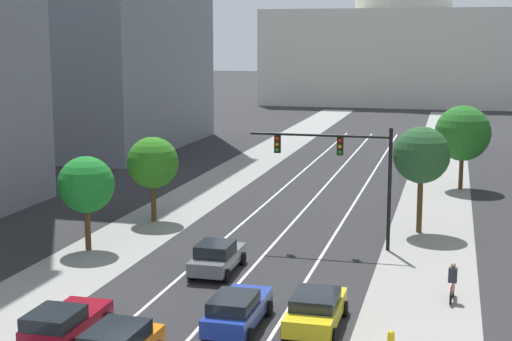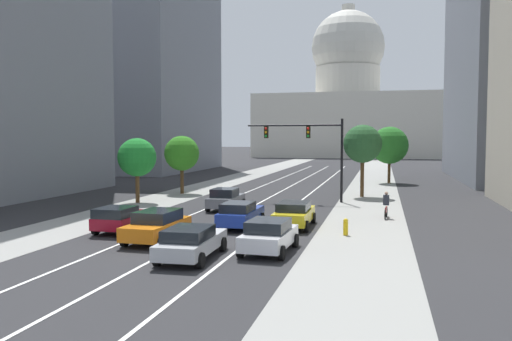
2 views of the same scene
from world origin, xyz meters
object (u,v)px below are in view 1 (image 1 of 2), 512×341
Objects in this scene: street_tree_near_left at (153,163)px; car_gray at (217,257)px; street_tree_near_right at (421,155)px; traffic_signal_mast at (344,161)px; car_blue at (237,310)px; street_tree_mid_left at (86,185)px; car_crimson at (64,322)px; cyclist at (453,282)px; car_yellow at (316,309)px; capitol_building at (403,24)px; street_tree_far_right at (463,133)px.

car_gray is at bearing -52.88° from street_tree_near_left.
street_tree_near_right is at bearing -41.57° from car_gray.
street_tree_near_left is (-12.27, 3.14, -1.07)m from traffic_signal_mast.
traffic_signal_mast reaches higher than car_gray.
car_blue is at bearing -109.59° from street_tree_near_right.
traffic_signal_mast is 13.83m from street_tree_mid_left.
street_tree_near_left reaches higher than car_crimson.
cyclist is (14.07, 8.28, 0.09)m from car_crimson.
street_tree_near_left is (-6.98, 9.22, 2.90)m from car_gray.
car_yellow is (2.97, 0.87, -0.01)m from car_blue.
traffic_signal_mast is 10.26m from cyclist.
street_tree_near_right is (17.06, 8.36, 1.00)m from street_tree_mid_left.
car_blue is 1.01× the size of car_yellow.
car_blue is 0.59× the size of traffic_signal_mast.
car_yellow is at bearing -67.73° from car_crimson.
car_gray is 2.52× the size of cyclist.
traffic_signal_mast is at bearing -131.03° from street_tree_near_right.
capitol_building is 97.68m from street_tree_near_left.
car_blue is at bearing -100.20° from traffic_signal_mast.
car_yellow is at bearing -101.02° from street_tree_near_right.
car_blue is at bearing 106.23° from car_yellow.
traffic_signal_mast is 1.46× the size of street_tree_near_left.
car_gray is at bearing 44.68° from car_yellow.
car_blue is 7.47m from car_gray.
car_crimson is 0.78× the size of street_tree_near_left.
street_tree_far_right is at bearing -82.93° from capitol_building.
street_tree_near_right is at bearing -31.30° from car_crimson.
street_tree_far_right is (11.57, 24.71, 3.46)m from car_gray.
capitol_building is 112.84m from car_yellow.
street_tree_near_right is at bearing -99.69° from street_tree_far_right.
car_crimson is at bearing 126.00° from cyclist.
capitol_building is 10.57× the size of car_gray.
traffic_signal_mast is at bearing 16.59° from street_tree_mid_left.
car_crimson is 13.15m from street_tree_mid_left.
car_yellow is 0.58× the size of traffic_signal_mast.
car_blue is 13.73m from traffic_signal_mast.
car_crimson is 0.81× the size of street_tree_mid_left.
capitol_building is at bearing -1.35° from car_gray.
car_blue is 3.09m from car_yellow.
car_blue is at bearing -105.25° from street_tree_far_right.
car_crimson is at bearing 112.59° from car_yellow.
car_crimson is at bearing 162.45° from car_gray.
car_gray is at bearing -17.37° from car_crimson.
cyclist is at bearing -97.84° from car_gray.
cyclist is at bearing -91.02° from street_tree_far_right.
car_gray is 11.20m from cyclist.
street_tree_near_right is (6.18, 17.37, 3.79)m from car_blue.
car_blue is at bearing 129.25° from cyclist.
traffic_signal_mast is (3.81, -99.94, -8.92)m from capitol_building.
capitol_building is 82.48m from street_tree_far_right.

